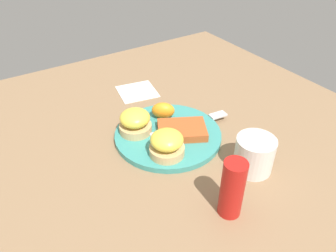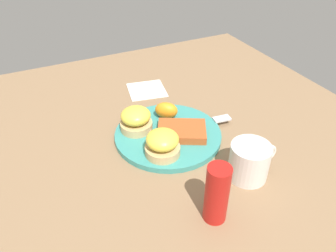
{
  "view_description": "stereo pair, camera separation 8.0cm",
  "coord_description": "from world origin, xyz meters",
  "px_view_note": "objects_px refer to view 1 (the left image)",
  "views": [
    {
      "loc": [
        -0.35,
        -0.55,
        0.5
      ],
      "look_at": [
        0.0,
        0.0,
        0.03
      ],
      "focal_mm": 35.0,
      "sensor_mm": 36.0,
      "label": 1
    },
    {
      "loc": [
        -0.28,
        -0.59,
        0.5
      ],
      "look_at": [
        0.0,
        0.0,
        0.03
      ],
      "focal_mm": 35.0,
      "sensor_mm": 36.0,
      "label": 2
    }
  ],
  "objects_px": {
    "orange_wedge": "(163,110)",
    "condiment_bottle": "(232,189)",
    "fork": "(194,122)",
    "cup": "(255,154)",
    "sandwich_benedict_right": "(167,144)",
    "sandwich_benedict_left": "(135,122)",
    "hashbrown_patty": "(182,130)"
  },
  "relations": [
    {
      "from": "fork",
      "to": "sandwich_benedict_right",
      "type": "bearing_deg",
      "value": -152.67
    },
    {
      "from": "sandwich_benedict_right",
      "to": "condiment_bottle",
      "type": "distance_m",
      "value": 0.19
    },
    {
      "from": "sandwich_benedict_left",
      "to": "hashbrown_patty",
      "type": "xyz_separation_m",
      "value": [
        0.09,
        -0.07,
        -0.02
      ]
    },
    {
      "from": "sandwich_benedict_left",
      "to": "orange_wedge",
      "type": "height_order",
      "value": "sandwich_benedict_left"
    },
    {
      "from": "orange_wedge",
      "to": "fork",
      "type": "height_order",
      "value": "orange_wedge"
    },
    {
      "from": "condiment_bottle",
      "to": "hashbrown_patty",
      "type": "bearing_deg",
      "value": 76.93
    },
    {
      "from": "fork",
      "to": "cup",
      "type": "bearing_deg",
      "value": -85.4
    },
    {
      "from": "hashbrown_patty",
      "to": "condiment_bottle",
      "type": "distance_m",
      "value": 0.25
    },
    {
      "from": "cup",
      "to": "condiment_bottle",
      "type": "height_order",
      "value": "condiment_bottle"
    },
    {
      "from": "fork",
      "to": "cup",
      "type": "xyz_separation_m",
      "value": [
        0.02,
        -0.19,
        0.02
      ]
    },
    {
      "from": "fork",
      "to": "cup",
      "type": "height_order",
      "value": "cup"
    },
    {
      "from": "sandwich_benedict_left",
      "to": "cup",
      "type": "distance_m",
      "value": 0.29
    },
    {
      "from": "cup",
      "to": "condiment_bottle",
      "type": "xyz_separation_m",
      "value": [
        -0.12,
        -0.06,
        0.02
      ]
    },
    {
      "from": "sandwich_benedict_left",
      "to": "sandwich_benedict_right",
      "type": "relative_size",
      "value": 1.0
    },
    {
      "from": "orange_wedge",
      "to": "condiment_bottle",
      "type": "relative_size",
      "value": 0.48
    },
    {
      "from": "fork",
      "to": "cup",
      "type": "distance_m",
      "value": 0.2
    },
    {
      "from": "fork",
      "to": "condiment_bottle",
      "type": "distance_m",
      "value": 0.28
    },
    {
      "from": "sandwich_benedict_left",
      "to": "condiment_bottle",
      "type": "bearing_deg",
      "value": -83.19
    },
    {
      "from": "sandwich_benedict_left",
      "to": "fork",
      "type": "height_order",
      "value": "sandwich_benedict_left"
    },
    {
      "from": "sandwich_benedict_left",
      "to": "fork",
      "type": "xyz_separation_m",
      "value": [
        0.14,
        -0.05,
        -0.03
      ]
    },
    {
      "from": "sandwich_benedict_right",
      "to": "fork",
      "type": "distance_m",
      "value": 0.14
    },
    {
      "from": "sandwich_benedict_right",
      "to": "fork",
      "type": "xyz_separation_m",
      "value": [
        0.13,
        0.07,
        -0.03
      ]
    },
    {
      "from": "orange_wedge",
      "to": "cup",
      "type": "distance_m",
      "value": 0.27
    },
    {
      "from": "orange_wedge",
      "to": "condiment_bottle",
      "type": "height_order",
      "value": "condiment_bottle"
    },
    {
      "from": "fork",
      "to": "condiment_bottle",
      "type": "relative_size",
      "value": 1.79
    },
    {
      "from": "orange_wedge",
      "to": "sandwich_benedict_right",
      "type": "bearing_deg",
      "value": -118.76
    },
    {
      "from": "condiment_bottle",
      "to": "sandwich_benedict_left",
      "type": "bearing_deg",
      "value": 96.81
    },
    {
      "from": "hashbrown_patty",
      "to": "sandwich_benedict_right",
      "type": "bearing_deg",
      "value": -148.0
    },
    {
      "from": "sandwich_benedict_right",
      "to": "orange_wedge",
      "type": "bearing_deg",
      "value": 61.24
    },
    {
      "from": "cup",
      "to": "condiment_bottle",
      "type": "distance_m",
      "value": 0.14
    },
    {
      "from": "sandwich_benedict_left",
      "to": "sandwich_benedict_right",
      "type": "xyz_separation_m",
      "value": [
        0.02,
        -0.11,
        0.0
      ]
    },
    {
      "from": "orange_wedge",
      "to": "fork",
      "type": "relative_size",
      "value": 0.27
    }
  ]
}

